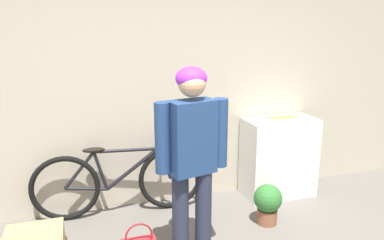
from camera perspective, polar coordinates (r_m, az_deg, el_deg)
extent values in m
cube|color=#B7AD99|center=(3.96, -5.44, 5.17)|extent=(8.00, 0.06, 2.60)
cube|color=white|center=(4.33, 2.13, -7.02)|extent=(0.08, 0.01, 0.12)
cube|color=white|center=(4.42, 13.05, -5.53)|extent=(0.80, 0.43, 0.90)
cylinder|color=#23283D|center=(3.16, -1.76, -14.75)|extent=(0.14, 0.14, 0.78)
cylinder|color=#23283D|center=(3.21, 1.73, -14.22)|extent=(0.14, 0.14, 0.78)
cube|color=navy|center=(2.92, 0.00, -2.64)|extent=(0.39, 0.27, 0.59)
cylinder|color=navy|center=(2.85, -4.56, -2.78)|extent=(0.12, 0.12, 0.56)
cylinder|color=navy|center=(2.99, 4.34, -1.96)|extent=(0.12, 0.12, 0.56)
sphere|color=tan|center=(2.82, 0.00, 5.60)|extent=(0.21, 0.21, 0.21)
ellipsoid|color=purple|center=(2.83, -0.10, 6.39)|extent=(0.24, 0.22, 0.18)
torus|color=black|center=(3.99, -18.78, -9.87)|extent=(0.69, 0.10, 0.69)
torus|color=black|center=(4.03, -3.26, -8.84)|extent=(0.69, 0.10, 0.69)
cylinder|color=black|center=(3.99, -15.79, -10.06)|extent=(0.41, 0.06, 0.09)
cylinder|color=black|center=(3.91, -16.79, -7.35)|extent=(0.33, 0.06, 0.38)
cylinder|color=black|center=(3.91, -13.76, -7.54)|extent=(0.14, 0.04, 0.42)
cylinder|color=black|center=(3.92, -9.03, -7.35)|extent=(0.56, 0.08, 0.43)
cylinder|color=black|center=(3.85, -9.94, -4.56)|extent=(0.64, 0.08, 0.05)
cylinder|color=black|center=(3.95, -4.21, -6.64)|extent=(0.16, 0.04, 0.35)
cylinder|color=black|center=(3.88, -4.92, -3.91)|extent=(0.07, 0.04, 0.08)
cylinder|color=black|center=(3.87, -4.63, -3.47)|extent=(0.05, 0.46, 0.02)
ellipsoid|color=black|center=(3.84, -14.77, -4.45)|extent=(0.22, 0.09, 0.05)
ellipsoid|color=#EAD64C|center=(4.30, 13.73, 0.42)|extent=(0.16, 0.04, 0.04)
ellipsoid|color=#EAD64C|center=(4.26, 12.38, 0.37)|extent=(0.15, 0.10, 0.04)
ellipsoid|color=#EAD64C|center=(4.37, 14.81, 0.58)|extent=(0.15, 0.09, 0.03)
sphere|color=brown|center=(4.25, 11.61, 0.36)|extent=(0.02, 0.02, 0.02)
torus|color=maroon|center=(3.20, -8.09, -17.10)|extent=(0.23, 0.02, 0.23)
cylinder|color=brown|center=(3.92, 11.34, -14.17)|extent=(0.20, 0.20, 0.15)
sphere|color=#2D6B2D|center=(3.83, 11.49, -11.62)|extent=(0.28, 0.28, 0.28)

